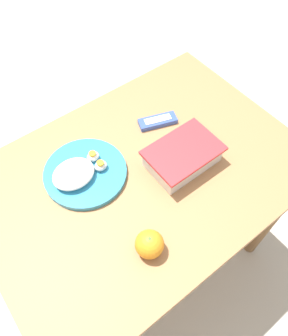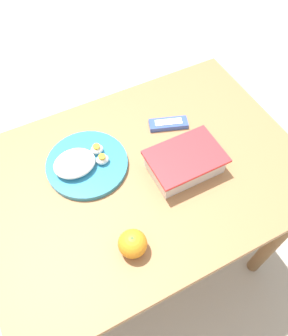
{
  "view_description": "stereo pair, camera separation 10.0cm",
  "coord_description": "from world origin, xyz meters",
  "px_view_note": "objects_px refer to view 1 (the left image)",
  "views": [
    {
      "loc": [
        0.34,
        0.45,
        1.62
      ],
      "look_at": [
        0.0,
        0.01,
        0.79
      ],
      "focal_mm": 35.0,
      "sensor_mm": 36.0,
      "label": 1
    },
    {
      "loc": [
        0.26,
        0.5,
        1.62
      ],
      "look_at": [
        0.0,
        0.01,
        0.79
      ],
      "focal_mm": 35.0,
      "sensor_mm": 36.0,
      "label": 2
    }
  ],
  "objects_px": {
    "rice_plate": "(82,172)",
    "candy_bar": "(158,121)",
    "orange_fruit": "(149,244)",
    "food_container": "(182,157)"
  },
  "relations": [
    {
      "from": "rice_plate",
      "to": "candy_bar",
      "type": "height_order",
      "value": "rice_plate"
    },
    {
      "from": "rice_plate",
      "to": "candy_bar",
      "type": "distance_m",
      "value": 0.32
    },
    {
      "from": "rice_plate",
      "to": "orange_fruit",
      "type": "bearing_deg",
      "value": 93.23
    },
    {
      "from": "orange_fruit",
      "to": "rice_plate",
      "type": "distance_m",
      "value": 0.31
    },
    {
      "from": "orange_fruit",
      "to": "candy_bar",
      "type": "distance_m",
      "value": 0.46
    },
    {
      "from": "candy_bar",
      "to": "rice_plate",
      "type": "bearing_deg",
      "value": 5.14
    },
    {
      "from": "food_container",
      "to": "rice_plate",
      "type": "relative_size",
      "value": 0.88
    },
    {
      "from": "food_container",
      "to": "orange_fruit",
      "type": "bearing_deg",
      "value": 32.17
    },
    {
      "from": "orange_fruit",
      "to": "candy_bar",
      "type": "xyz_separation_m",
      "value": [
        -0.3,
        -0.34,
        -0.03
      ]
    },
    {
      "from": "orange_fruit",
      "to": "food_container",
      "type": "bearing_deg",
      "value": -147.83
    }
  ]
}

